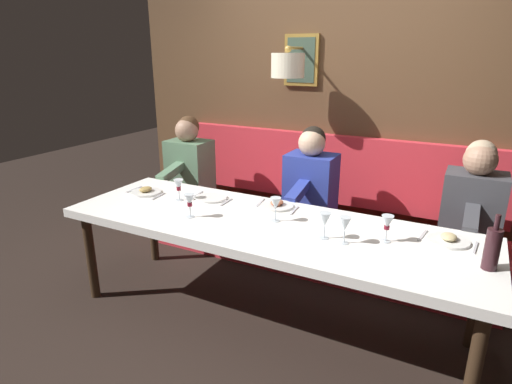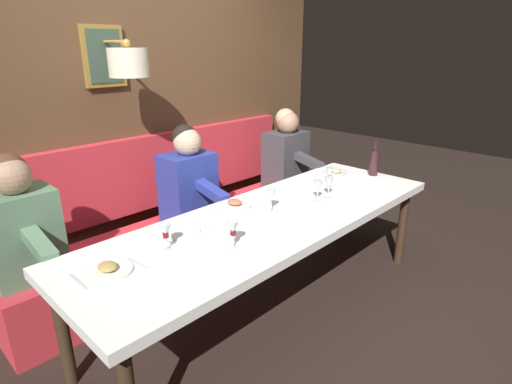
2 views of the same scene
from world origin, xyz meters
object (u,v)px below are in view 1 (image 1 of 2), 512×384
dining_table (266,231)px  diner_nearest (473,200)px  diner_near (311,177)px  wine_glass_2 (190,201)px  wine_bottle (492,248)px  wine_glass_5 (276,204)px  wine_glass_1 (325,220)px  wine_glass_3 (345,225)px  wine_glass_0 (179,186)px  diner_middle (189,161)px  wine_glass_4 (387,223)px

dining_table → diner_nearest: (0.88, -1.20, 0.14)m
diner_near → wine_glass_2: (-1.04, 0.48, 0.04)m
wine_glass_2 → wine_bottle: size_ratio=0.55×
wine_bottle → wine_glass_5: bearing=86.5°
wine_glass_1 → wine_glass_3: same height
wine_glass_0 → wine_bottle: 2.08m
dining_table → wine_bottle: size_ratio=9.33×
dining_table → diner_near: 0.89m
diner_middle → wine_bottle: bearing=-109.6°
diner_middle → wine_glass_2: (-1.04, -0.77, 0.04)m
wine_glass_0 → wine_glass_1: 1.21m
wine_glass_3 → wine_bottle: 0.76m
diner_near → wine_glass_5: diner_near is taller
diner_near → wine_glass_0: size_ratio=4.82×
wine_glass_0 → diner_middle: bearing=31.5°
dining_table → wine_glass_4: 0.78m
diner_near → wine_glass_5: size_ratio=4.82×
dining_table → wine_glass_0: wine_glass_0 is taller
wine_glass_5 → diner_nearest: bearing=-54.1°
diner_nearest → wine_bottle: bearing=-173.5°
diner_nearest → wine_glass_3: diner_nearest is taller
diner_near → wine_glass_0: 1.10m
wine_glass_2 → dining_table: bearing=-72.7°
wine_glass_2 → wine_glass_4: size_ratio=1.00×
diner_nearest → dining_table: bearing=126.4°
wine_glass_3 → wine_glass_4: bearing=-57.2°
diner_nearest → wine_glass_5: size_ratio=4.82×
wine_glass_1 → diner_near: bearing=25.0°
diner_near → wine_glass_0: bearing=136.5°
diner_nearest → diner_middle: size_ratio=1.00×
wine_bottle → dining_table: bearing=88.7°
diner_near → wine_glass_2: size_ratio=4.82×
wine_glass_0 → wine_glass_5: bearing=-92.7°
dining_table → wine_bottle: bearing=-91.3°
dining_table → diner_middle: 1.55m
diner_nearest → wine_bottle: 0.92m
diner_nearest → wine_bottle: (-0.91, -0.10, 0.04)m
wine_glass_2 → wine_bottle: (0.13, -1.80, 0.00)m
diner_middle → wine_glass_4: 2.18m
wine_bottle → wine_glass_2: bearing=94.0°
dining_table → wine_glass_2: 0.55m
wine_glass_0 → wine_glass_1: (-0.15, -1.20, 0.00)m
wine_glass_2 → wine_glass_3: size_ratio=1.00×
wine_glass_2 → wine_glass_3: same height
diner_nearest → wine_bottle: diner_nearest is taller
wine_glass_0 → wine_glass_5: (-0.04, -0.82, 0.00)m
wine_glass_2 → wine_glass_3: bearing=-85.6°
diner_near → diner_middle: 1.24m
diner_middle → wine_glass_1: (-0.95, -1.68, 0.04)m
diner_nearest → wine_glass_2: (-1.04, 1.69, 0.04)m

